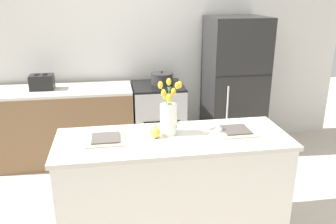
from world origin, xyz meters
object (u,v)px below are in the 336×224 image
Objects in this scene: plate_setting_left at (106,139)px; pear_figurine at (155,132)px; refrigerator at (234,86)px; cooking_pot at (162,78)px; stove_range at (158,120)px; flower_vase at (169,115)px; plate_setting_right at (236,131)px; toaster at (42,82)px.

pear_figurine is at bearing -2.71° from plate_setting_left.
cooking_pot is at bearing 177.14° from refrigerator.
refrigerator is at bearing 0.04° from stove_range.
plate_setting_right is at bearing -5.10° from flower_vase.
refrigerator is 0.91m from cooking_pot.
toaster reaches higher than plate_setting_right.
toaster is (-1.74, 1.59, 0.07)m from plate_setting_right.
plate_setting_left is 1.00× the size of plate_setting_right.
cooking_pot is (-0.36, 1.62, 0.05)m from plate_setting_right.
toaster is 1.38m from cooking_pot.
refrigerator reaches higher than plate_setting_right.
stove_range is 3.08× the size of plate_setting_right.
plate_setting_right reaches higher than stove_range.
cooking_pot reaches higher than plate_setting_right.
stove_range is 3.34× the size of cooking_pot.
refrigerator is 2.28m from toaster.
plate_setting_right is (0.53, -0.05, -0.14)m from flower_vase.
plate_setting_left is at bearing -111.30° from stove_range.
stove_range is at bearing 85.39° from flower_vase.
plate_setting_right is at bearing -42.45° from toaster.
cooking_pot is (-0.90, 0.04, 0.12)m from refrigerator.
pear_figurine is 0.47× the size of toaster.
cooking_pot reaches higher than plate_setting_left.
cooking_pot is at bearing 1.13° from toaster.
flower_vase is at bearing -96.43° from cooking_pot.
refrigerator is 5.77× the size of plate_setting_right.
refrigerator reaches higher than pear_figurine.
flower_vase is at bearing -52.05° from toaster.
stove_range is 1.43m from toaster.
flower_vase is (-1.07, -1.52, 0.22)m from refrigerator.
stove_range is 0.53× the size of refrigerator.
cooking_pot is (0.29, 1.63, 0.01)m from pear_figurine.
cooking_pot reaches higher than stove_range.
stove_range is 1.68m from pear_figurine.
toaster is (-2.27, 0.02, 0.14)m from refrigerator.
plate_setting_right is at bearing -75.29° from stove_range.
refrigerator is at bearing 53.21° from pear_figurine.
toaster is 1.04× the size of cooking_pot.
plate_setting_left is (-0.49, -0.05, -0.14)m from flower_vase.
plate_setting_right is 1.09× the size of cooking_pot.
toaster is (-1.09, 1.61, 0.03)m from pear_figurine.
flower_vase reaches higher than plate_setting_left.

